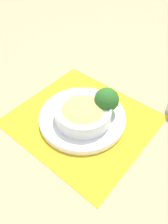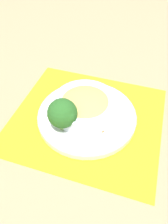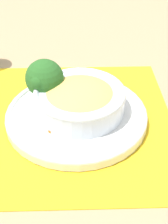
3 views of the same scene
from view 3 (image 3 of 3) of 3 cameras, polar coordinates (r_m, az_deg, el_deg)
name	(u,v)px [view 3 (image 3 of 3)]	position (r m, az deg, el deg)	size (l,w,h in m)	color
ground_plane	(77,120)	(0.64, -1.36, -1.52)	(4.00, 4.00, 0.00)	tan
placemat	(77,120)	(0.64, -1.36, -1.38)	(0.44, 0.40, 0.00)	yellow
plate	(77,114)	(0.63, -1.38, -0.45)	(0.29, 0.29, 0.02)	white
bowl	(80,99)	(0.62, -0.80, 2.48)	(0.18, 0.18, 0.06)	silver
broccoli_floret	(44,79)	(0.64, -7.25, 6.06)	(0.08, 0.08, 0.09)	#84AD5B
carrot_slice_near	(49,116)	(0.62, -6.39, -0.72)	(0.05, 0.05, 0.01)	orange
carrot_slice_middle	(52,121)	(0.61, -5.85, -1.65)	(0.05, 0.05, 0.01)	orange
carrot_slice_far	(58,125)	(0.60, -4.84, -2.44)	(0.05, 0.05, 0.01)	orange
carrot_slice_extra	(65,128)	(0.59, -3.44, -2.99)	(0.05, 0.05, 0.01)	orange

